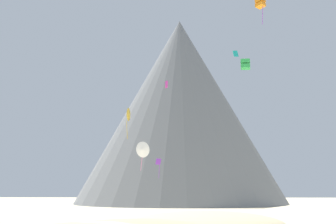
{
  "coord_description": "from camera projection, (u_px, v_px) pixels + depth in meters",
  "views": [
    {
      "loc": [
        5.38,
        -24.86,
        4.02
      ],
      "look_at": [
        2.07,
        34.09,
        16.07
      ],
      "focal_mm": 41.12,
      "sensor_mm": 36.0,
      "label": 1
    }
  ],
  "objects": [
    {
      "name": "kite_teal_mid",
      "position": [
        236.0,
        54.0,
        47.61
      ],
      "size": [
        0.78,
        0.49,
        0.91
      ],
      "rotation": [
        0.0,
        0.0,
        6.1
      ],
      "color": "teal"
    },
    {
      "name": "kite_gold_mid",
      "position": [
        129.0,
        115.0,
        68.74
      ],
      "size": [
        0.69,
        2.38,
        5.63
      ],
      "rotation": [
        0.0,
        0.0,
        1.45
      ],
      "color": "gold"
    },
    {
      "name": "bush_low_patch",
      "position": [
        184.0,
        220.0,
        46.54
      ],
      "size": [
        3.05,
        3.05,
        1.07
      ],
      "primitive_type": "cone",
      "rotation": [
        0.0,
        0.0,
        0.55
      ],
      "color": "#568442",
      "rests_on": "ground_plane"
    },
    {
      "name": "kite_white_low",
      "position": [
        142.0,
        150.0,
        60.34
      ],
      "size": [
        2.58,
        1.78,
        4.55
      ],
      "rotation": [
        0.0,
        0.0,
        5.82
      ],
      "color": "white"
    },
    {
      "name": "kite_magenta_mid",
      "position": [
        167.0,
        84.0,
        73.26
      ],
      "size": [
        0.52,
        0.92,
        1.38
      ],
      "rotation": [
        0.0,
        0.0,
        4.44
      ],
      "color": "#D1339E"
    },
    {
      "name": "kite_orange_high",
      "position": [
        260.0,
        3.0,
        63.43
      ],
      "size": [
        1.85,
        1.85,
        4.36
      ],
      "rotation": [
        0.0,
        0.0,
        3.91
      ],
      "color": "orange"
    },
    {
      "name": "rock_massif",
      "position": [
        183.0,
        116.0,
        123.91
      ],
      "size": [
        86.81,
        86.81,
        60.43
      ],
      "color": "slate",
      "rests_on": "ground_plane"
    },
    {
      "name": "kite_green_mid",
      "position": [
        245.0,
        64.0,
        55.6
      ],
      "size": [
        1.54,
        1.52,
        1.36
      ],
      "rotation": [
        0.0,
        0.0,
        4.53
      ],
      "color": "green"
    },
    {
      "name": "kite_violet_low",
      "position": [
        159.0,
        164.0,
        62.71
      ],
      "size": [
        0.98,
        0.5,
        3.23
      ],
      "rotation": [
        0.0,
        0.0,
        2.06
      ],
      "color": "purple"
    }
  ]
}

